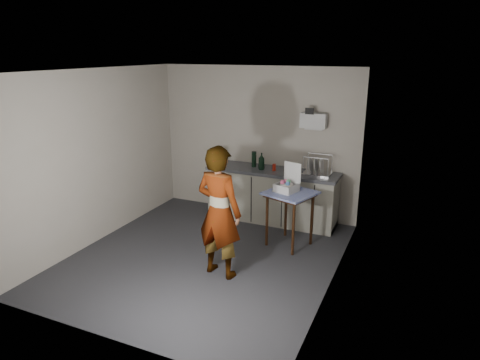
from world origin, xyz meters
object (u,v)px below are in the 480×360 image
at_px(standing_man, 219,212).
at_px(bakery_box, 287,185).
at_px(side_table, 290,199).
at_px(paper_towel, 223,157).
at_px(soda_can, 274,167).
at_px(dish_rack, 317,170).
at_px(kitchen_counter, 272,197).
at_px(soap_bottle, 261,161).
at_px(dark_bottle, 254,159).

xyz_separation_m(standing_man, bakery_box, (0.50, 1.23, 0.07)).
xyz_separation_m(side_table, paper_towel, (-1.49, 0.78, 0.31)).
height_order(standing_man, paper_towel, standing_man).
relative_size(soda_can, dish_rack, 0.25).
xyz_separation_m(side_table, bakery_box, (-0.06, 0.02, 0.20)).
distance_m(kitchen_counter, bakery_box, 1.07).
bearing_deg(dish_rack, paper_towel, -176.91).
bearing_deg(standing_man, soap_bottle, -75.88).
bearing_deg(soap_bottle, dish_rack, 6.94).
xyz_separation_m(side_table, dark_bottle, (-0.93, 0.88, 0.31)).
distance_m(soda_can, paper_towel, 0.96).
bearing_deg(dark_bottle, side_table, -43.13).
xyz_separation_m(kitchen_counter, side_table, (0.57, -0.82, 0.31)).
xyz_separation_m(kitchen_counter, paper_towel, (-0.92, -0.04, 0.62)).
height_order(soap_bottle, dark_bottle, soap_bottle).
bearing_deg(soap_bottle, paper_towel, 178.25).
bearing_deg(standing_man, kitchen_counter, -81.21).
bearing_deg(standing_man, dark_bottle, -71.26).
bearing_deg(kitchen_counter, side_table, -55.30).
distance_m(soap_bottle, paper_towel, 0.74).
height_order(kitchen_counter, paper_towel, paper_towel).
bearing_deg(dish_rack, dark_bottle, 179.95).
bearing_deg(side_table, bakery_box, 178.22).
distance_m(soap_bottle, soda_can, 0.24).
bearing_deg(bakery_box, kitchen_counter, 138.99).
distance_m(kitchen_counter, paper_towel, 1.11).
bearing_deg(dark_bottle, dish_rack, -0.05).
relative_size(side_table, paper_towel, 2.99).
xyz_separation_m(kitchen_counter, bakery_box, (0.51, -0.80, 0.51)).
xyz_separation_m(soda_can, dish_rack, (0.70, 0.09, 0.02)).
height_order(soap_bottle, soda_can, soap_bottle).
relative_size(soap_bottle, soda_can, 2.56).
bearing_deg(standing_man, paper_towel, -56.39).
bearing_deg(paper_towel, soap_bottle, -1.75).
height_order(standing_man, soda_can, standing_man).
height_order(side_table, dark_bottle, dark_bottle).
distance_m(dark_bottle, paper_towel, 0.56).
bearing_deg(dark_bottle, kitchen_counter, -8.35).
bearing_deg(side_table, dish_rack, 97.18).
distance_m(soap_bottle, dark_bottle, 0.21).
bearing_deg(soda_can, dark_bottle, 167.63).
bearing_deg(paper_towel, side_table, -27.76).
relative_size(side_table, bakery_box, 2.04).
xyz_separation_m(paper_towel, dish_rack, (1.66, 0.09, -0.06)).
height_order(kitchen_counter, dish_rack, dish_rack).
relative_size(standing_man, bakery_box, 4.22).
bearing_deg(bakery_box, paper_towel, 168.55).
bearing_deg(dish_rack, standing_man, -109.47).
xyz_separation_m(kitchen_counter, dark_bottle, (-0.37, 0.05, 0.62)).
relative_size(side_table, dark_bottle, 3.12).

